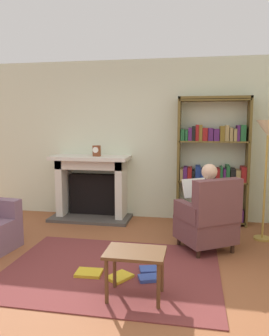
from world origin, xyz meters
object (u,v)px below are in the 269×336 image
fireplace (92,185)px  floor_lamp (268,139)px  mantel_clock (97,151)px  side_table (135,259)px  armchair_reading (209,219)px  seated_reader (204,202)px  bookshelf (213,165)px

fireplace → floor_lamp: bearing=-13.0°
mantel_clock → floor_lamp: 2.66m
fireplace → side_table: bearing=-64.2°
armchair_reading → floor_lamp: 1.40m
mantel_clock → fireplace: bearing=140.2°
fireplace → seated_reader: bearing=-30.4°
fireplace → armchair_reading: size_ratio=1.40×
bookshelf → seated_reader: 1.20m
fireplace → mantel_clock: size_ratio=7.61×
seated_reader → floor_lamp: 1.26m
mantel_clock → bookshelf: 1.92m
bookshelf → side_table: bearing=-107.5°
mantel_clock → side_table: (1.10, -2.42, -0.79)m
bookshelf → floor_lamp: (0.69, -0.66, 0.46)m
side_table → floor_lamp: size_ratio=0.33×
mantel_clock → seated_reader: mantel_clock is taller
mantel_clock → seated_reader: 2.10m
floor_lamp → seated_reader: bearing=-150.6°
armchair_reading → bookshelf: bearing=-126.5°
seated_reader → floor_lamp: bearing=177.0°
mantel_clock → side_table: size_ratio=0.32×
armchair_reading → side_table: bearing=29.1°
bookshelf → fireplace: bearing=-179.0°
mantel_clock → floor_lamp: size_ratio=0.11×
floor_lamp → fireplace: bearing=167.0°
seated_reader → floor_lamp: (0.84, 0.47, 0.81)m
fireplace → side_table: size_ratio=2.43×
armchair_reading → floor_lamp: bearing=-176.0°
seated_reader → floor_lamp: floor_lamp is taller
seated_reader → mantel_clock: bearing=-62.1°
seated_reader → bookshelf: bearing=-130.0°
fireplace → armchair_reading: 2.28m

